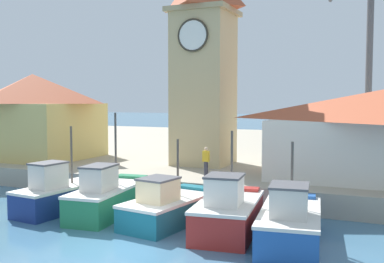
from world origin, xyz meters
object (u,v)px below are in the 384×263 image
at_px(fishing_boat_mid_left, 228,212).
at_px(clock_tower, 204,57).
at_px(fishing_boat_center, 290,222).
at_px(fishing_boat_far_left, 62,194).
at_px(fishing_boat_left_outer, 109,197).
at_px(fishing_boat_left_inner, 169,207).
at_px(dock_worker_near_tower, 206,162).
at_px(port_crane_near, 367,71).
at_px(warehouse_left, 33,115).

relative_size(fishing_boat_mid_left, clock_tower, 0.34).
distance_m(fishing_boat_center, clock_tower, 14.67).
height_order(fishing_boat_far_left, clock_tower, clock_tower).
bearing_deg(fishing_boat_left_outer, clock_tower, 85.45).
bearing_deg(fishing_boat_far_left, fishing_boat_left_inner, 0.69).
relative_size(fishing_boat_center, dock_worker_near_tower, 3.27).
bearing_deg(fishing_boat_mid_left, dock_worker_near_tower, 119.65).
xyz_separation_m(fishing_boat_left_outer, fishing_boat_left_inner, (3.14, -0.19, -0.12)).
xyz_separation_m(fishing_boat_left_outer, fishing_boat_mid_left, (5.87, -0.51, 0.01)).
distance_m(clock_tower, port_crane_near, 17.10).
bearing_deg(port_crane_near, dock_worker_near_tower, -110.23).
distance_m(fishing_boat_center, warehouse_left, 22.11).
bearing_deg(warehouse_left, port_crane_near, 36.79).
relative_size(clock_tower, dock_worker_near_tower, 8.93).
bearing_deg(dock_worker_near_tower, fishing_boat_mid_left, -60.35).
bearing_deg(fishing_boat_far_left, fishing_boat_mid_left, -1.75).
relative_size(fishing_boat_left_outer, fishing_boat_left_inner, 1.07).
bearing_deg(dock_worker_near_tower, port_crane_near, 69.77).
height_order(fishing_boat_far_left, fishing_boat_left_inner, fishing_boat_far_left).
height_order(fishing_boat_left_outer, dock_worker_near_tower, fishing_boat_left_outer).
bearing_deg(fishing_boat_mid_left, fishing_boat_left_inner, 173.27).
height_order(fishing_boat_left_outer, fishing_boat_mid_left, fishing_boat_left_outer).
xyz_separation_m(fishing_boat_left_inner, clock_tower, (-2.38, 9.76, 7.21)).
height_order(fishing_boat_left_outer, warehouse_left, warehouse_left).
bearing_deg(fishing_boat_center, fishing_boat_mid_left, 173.71).
xyz_separation_m(port_crane_near, dock_worker_near_tower, (-7.05, -19.14, -5.66)).
distance_m(fishing_boat_left_outer, dock_worker_near_tower, 5.77).
bearing_deg(fishing_boat_center, fishing_boat_left_inner, 173.48).
xyz_separation_m(fishing_boat_left_inner, fishing_boat_mid_left, (2.73, -0.32, 0.12)).
xyz_separation_m(fishing_boat_mid_left, fishing_boat_center, (2.46, -0.27, -0.05)).
distance_m(fishing_boat_left_inner, port_crane_near, 26.09).
bearing_deg(fishing_boat_left_inner, fishing_boat_mid_left, -6.73).
height_order(fishing_boat_mid_left, dock_worker_near_tower, fishing_boat_mid_left).
relative_size(fishing_boat_far_left, fishing_boat_mid_left, 1.03).
height_order(fishing_boat_far_left, fishing_boat_mid_left, fishing_boat_mid_left).
distance_m(fishing_boat_mid_left, clock_tower, 13.34).
bearing_deg(clock_tower, fishing_boat_left_inner, -76.31).
distance_m(fishing_boat_mid_left, port_crane_near, 25.81).
height_order(warehouse_left, port_crane_near, port_crane_near).
bearing_deg(port_crane_near, fishing_boat_center, -93.45).
distance_m(fishing_boat_center, dock_worker_near_tower, 8.06).
distance_m(fishing_boat_left_outer, warehouse_left, 14.55).
relative_size(fishing_boat_far_left, fishing_boat_left_outer, 0.93).
xyz_separation_m(clock_tower, warehouse_left, (-12.46, -1.59, -3.77)).
bearing_deg(fishing_boat_left_outer, dock_worker_near_tower, 60.72).
bearing_deg(fishing_boat_mid_left, warehouse_left, 154.22).
xyz_separation_m(fishing_boat_far_left, fishing_boat_mid_left, (8.32, -0.25, 0.03)).
relative_size(fishing_boat_center, port_crane_near, 0.30).
xyz_separation_m(fishing_boat_far_left, port_crane_near, (12.27, 24.33, 6.81)).
bearing_deg(fishing_boat_left_outer, fishing_boat_center, -5.35).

